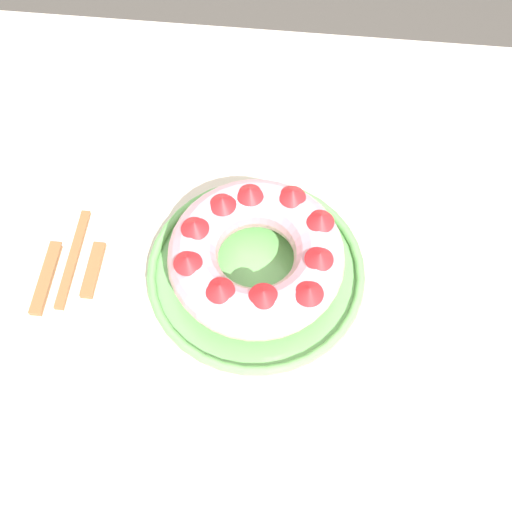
% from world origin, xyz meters
% --- Properties ---
extents(ground_plane, '(8.00, 8.00, 0.00)m').
position_xyz_m(ground_plane, '(0.00, 0.00, 0.00)').
color(ground_plane, '#4C4742').
extents(dining_table, '(1.43, 1.00, 0.78)m').
position_xyz_m(dining_table, '(0.00, 0.00, 0.68)').
color(dining_table, beige).
rests_on(dining_table, ground_plane).
extents(serving_dish, '(0.28, 0.28, 0.02)m').
position_xyz_m(serving_dish, '(0.03, 0.03, 0.79)').
color(serving_dish, '#6BB760').
rests_on(serving_dish, dining_table).
extents(bundt_cake, '(0.22, 0.22, 0.08)m').
position_xyz_m(bundt_cake, '(0.03, 0.03, 0.83)').
color(bundt_cake, '#E09EAD').
rests_on(bundt_cake, serving_dish).
extents(fork, '(0.02, 0.21, 0.01)m').
position_xyz_m(fork, '(-0.22, 0.08, 0.78)').
color(fork, '#936038').
rests_on(fork, dining_table).
extents(serving_knife, '(0.02, 0.23, 0.01)m').
position_xyz_m(serving_knife, '(-0.24, 0.04, 0.78)').
color(serving_knife, '#936038').
rests_on(serving_knife, dining_table).
extents(cake_knife, '(0.02, 0.18, 0.01)m').
position_xyz_m(cake_knife, '(-0.19, 0.05, 0.78)').
color(cake_knife, '#936038').
rests_on(cake_knife, dining_table).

